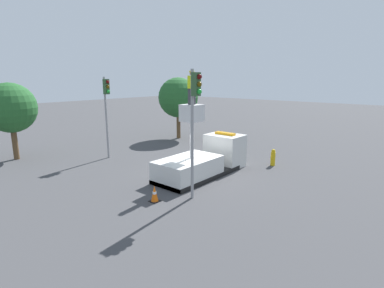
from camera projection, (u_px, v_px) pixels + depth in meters
ground_plane at (198, 176)px, 17.16m from camera, size 120.00×120.00×0.00m
bucket_truck at (204, 160)px, 17.39m from camera, size 6.28×2.27×4.13m
worker at (192, 88)px, 15.68m from camera, size 0.40×0.26×1.75m
traffic_light_pole at (195, 110)px, 13.08m from camera, size 0.34×0.57×5.89m
traffic_light_across at (107, 102)px, 20.24m from camera, size 0.34×0.57×5.59m
fire_hydrant at (273, 157)px, 19.15m from camera, size 0.53×0.29×1.08m
traffic_cone_rear at (155, 194)px, 13.55m from camera, size 0.42×0.42×0.77m
tree_left_bg at (178, 98)px, 27.29m from camera, size 3.62×3.62×5.59m
tree_right_bg at (10, 108)px, 20.01m from camera, size 3.35×3.35×5.23m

